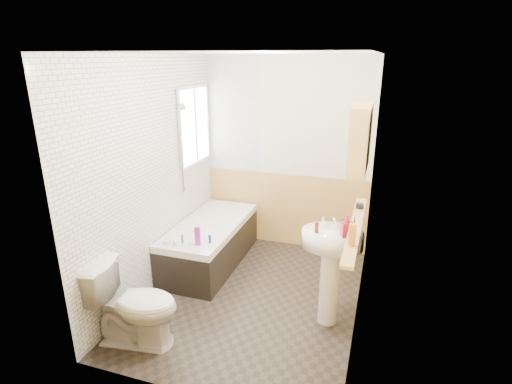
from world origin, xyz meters
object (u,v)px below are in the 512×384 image
Objects in this scene: bathtub at (210,242)px; medicine_cabinet at (360,138)px; sink at (331,258)px; pine_shelf at (356,227)px; toilet at (134,304)px.

medicine_cabinet is at bearing -23.42° from bathtub.
sink is at bearing -24.78° from bathtub.
medicine_cabinet is (-0.03, 0.05, 0.77)m from pine_shelf.
sink reaches higher than toilet.
medicine_cabinet is (1.77, 0.80, 1.45)m from toilet.
toilet is 2.42m from medicine_cabinet.
medicine_cabinet is at bearing 120.20° from pine_shelf.
sink is 0.73× the size of pine_shelf.
toilet reaches higher than bathtub.
toilet is at bearing -155.66° from medicine_cabinet.
bathtub is 1.98× the size of toilet.
pine_shelf is 0.77m from medicine_cabinet.
sink is 1.16m from medicine_cabinet.
medicine_cabinet is (0.17, -0.03, 1.15)m from sink.
pine_shelf reaches higher than bathtub.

